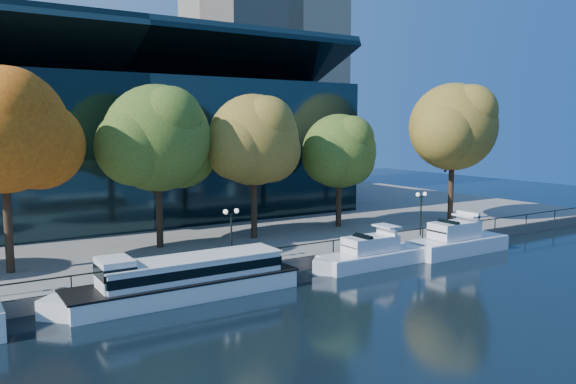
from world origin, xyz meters
TOP-DOWN VIEW (x-y plane):
  - ground at (0.00, 0.00)m, footprint 160.00×160.00m
  - promenade at (0.00, 36.38)m, footprint 90.00×67.08m
  - railing at (0.00, 3.25)m, footprint 88.20×0.08m
  - convention_building at (-4.00, 31.79)m, footprint 50.00×24.57m
  - tour_boat at (-8.75, 1.36)m, footprint 16.55×3.69m
  - cruiser_near at (7.18, 1.17)m, footprint 10.84×2.79m
  - cruiser_far at (16.18, 0.62)m, footprint 10.98×3.04m
  - tree_1 at (-17.45, 10.05)m, footprint 10.74×8.81m
  - tree_2 at (-5.89, 12.49)m, footprint 10.94×8.97m
  - tree_3 at (2.65, 11.73)m, footprint 10.13×8.31m
  - tree_4 at (12.65, 12.31)m, footprint 9.20×7.54m
  - tree_5 at (24.92, 8.69)m, footprint 11.45×9.39m
  - lamp_1 at (-3.44, 4.50)m, footprint 1.26×0.36m
  - lamp_2 at (15.99, 4.50)m, footprint 1.26×0.36m

SIDE VIEW (x-z plane):
  - ground at x=0.00m, z-range 0.00..0.00m
  - promenade at x=0.00m, z-range 0.00..1.00m
  - cruiser_near at x=7.18m, z-range -0.59..2.55m
  - cruiser_far at x=16.18m, z-range -0.65..2.93m
  - tour_boat at x=-8.75m, z-range -0.23..2.91m
  - railing at x=0.00m, z-range 1.44..2.43m
  - lamp_1 at x=-3.44m, z-range 1.97..6.00m
  - lamp_2 at x=15.99m, z-range 1.97..6.00m
  - tree_4 at x=12.65m, z-range 2.79..14.07m
  - convention_building at x=-4.00m, z-range -2.21..19.22m
  - tree_3 at x=2.65m, z-range 3.21..16.10m
  - tree_2 at x=-5.89m, z-range 3.16..16.61m
  - tree_1 at x=-17.45m, z-range 3.57..17.67m
  - tree_5 at x=24.92m, z-range 3.50..18.06m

